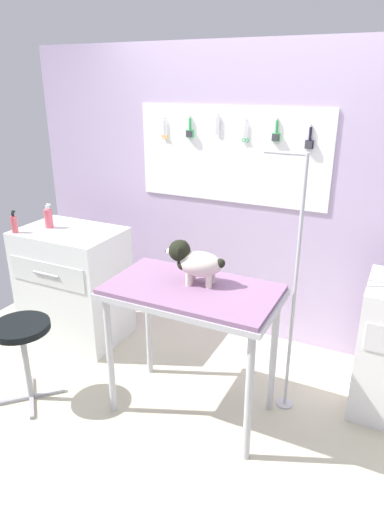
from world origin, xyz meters
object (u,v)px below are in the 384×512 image
object	(u,v)px
dog	(194,261)
spray_bottle_short	(49,218)
grooming_table	(192,302)
counter_left	(74,284)
stool	(22,337)
grooming_arm	(292,300)

from	to	relation	value
dog	spray_bottle_short	xyz separation A→B (m)	(-1.45, 0.35, -0.02)
grooming_table	spray_bottle_short	world-z (taller)	spray_bottle_short
counter_left	stool	bearing A→B (deg)	-72.82
grooming_table	dog	xyz separation A→B (m)	(-0.01, 0.06, 0.24)
counter_left	dog	bearing A→B (deg)	-16.06
grooming_table	counter_left	xyz separation A→B (m)	(-1.28, 0.42, -0.33)
grooming_table	stool	distance (m)	1.14
grooming_arm	spray_bottle_short	xyz separation A→B (m)	(-1.99, 0.10, 0.23)
grooming_arm	spray_bottle_short	bearing A→B (deg)	177.18
dog	spray_bottle_short	bearing A→B (deg)	166.25
grooming_table	stool	bearing A→B (deg)	-159.47
grooming_arm	stool	size ratio (longest dim) A/B	2.88
grooming_table	dog	size ratio (longest dim) A/B	2.85
spray_bottle_short	grooming_arm	bearing A→B (deg)	-2.82
dog	counter_left	xyz separation A→B (m)	(-1.27, 0.36, -0.56)
dog	stool	xyz separation A→B (m)	(-1.02, -0.44, -0.55)
grooming_arm	stool	distance (m)	1.74
stool	spray_bottle_short	size ratio (longest dim) A/B	2.95
grooming_arm	spray_bottle_short	size ratio (longest dim) A/B	8.50
dog	spray_bottle_short	distance (m)	1.49
dog	grooming_table	bearing A→B (deg)	-76.02
grooming_table	counter_left	bearing A→B (deg)	161.79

